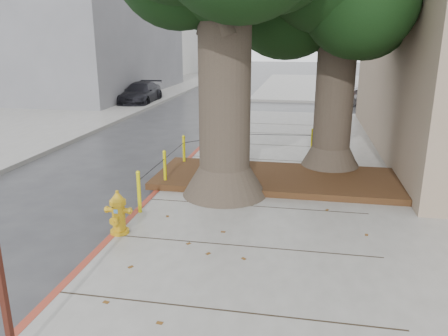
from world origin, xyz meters
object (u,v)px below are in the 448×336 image
object	(u,v)px
car_silver	(367,96)
car_dark	(141,93)
car_red	(413,97)
fire_hydrant	(118,213)

from	to	relation	value
car_silver	car_dark	world-z (taller)	car_dark
car_red	car_dark	bearing A→B (deg)	91.41
car_red	car_dark	xyz separation A→B (m)	(-15.72, -1.08, 0.01)
fire_hydrant	car_red	distance (m)	21.06
fire_hydrant	car_dark	world-z (taller)	car_dark
car_silver	car_dark	distance (m)	13.43
fire_hydrant	car_silver	world-z (taller)	car_silver
fire_hydrant	car_red	bearing A→B (deg)	62.47
car_silver	car_red	size ratio (longest dim) A/B	0.85
car_red	car_silver	bearing A→B (deg)	71.30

